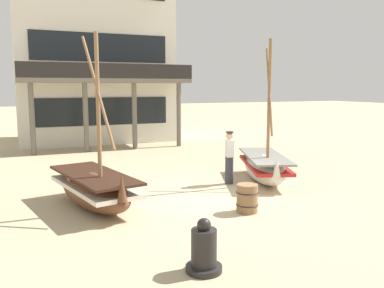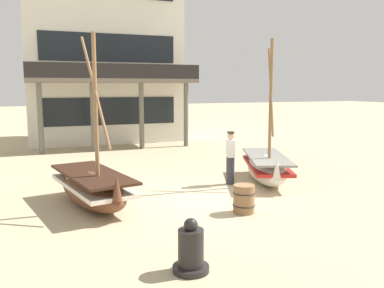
{
  "view_description": "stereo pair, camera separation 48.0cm",
  "coord_description": "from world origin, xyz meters",
  "views": [
    {
      "loc": [
        -4.77,
        -9.9,
        3.07
      ],
      "look_at": [
        0.0,
        1.0,
        1.4
      ],
      "focal_mm": 38.15,
      "sensor_mm": 36.0,
      "label": 1
    },
    {
      "loc": [
        -4.32,
        -10.08,
        3.07
      ],
      "look_at": [
        0.0,
        1.0,
        1.4
      ],
      "focal_mm": 38.15,
      "sensor_mm": 36.0,
      "label": 2
    }
  ],
  "objects": [
    {
      "name": "fisherman_by_hull",
      "position": [
        1.41,
        1.28,
        0.83
      ],
      "size": [
        0.31,
        0.41,
        1.68
      ],
      "color": "#33333D",
      "rests_on": "ground"
    },
    {
      "name": "harbor_building_main",
      "position": [
        -0.49,
        14.29,
        5.04
      ],
      "size": [
        8.6,
        7.93,
        10.1
      ],
      "color": "silver",
      "rests_on": "ground"
    },
    {
      "name": "fishing_boat_centre_large",
      "position": [
        -2.99,
        0.39,
        0.51
      ],
      "size": [
        1.88,
        3.6,
        4.36
      ],
      "color": "brown",
      "rests_on": "ground"
    },
    {
      "name": "capstan_winch",
      "position": [
        -1.99,
        -4.04,
        0.36
      ],
      "size": [
        0.62,
        0.62,
        0.93
      ],
      "color": "black",
      "rests_on": "ground"
    },
    {
      "name": "ground_plane",
      "position": [
        0.0,
        0.0,
        0.0
      ],
      "size": [
        120.0,
        120.0,
        0.0
      ],
      "primitive_type": "plane",
      "color": "tan"
    },
    {
      "name": "wooden_barrel",
      "position": [
        0.39,
        -1.51,
        0.35
      ],
      "size": [
        0.56,
        0.56,
        0.7
      ],
      "color": "olive",
      "rests_on": "ground"
    },
    {
      "name": "fishing_boat_near_left",
      "position": [
        2.67,
        1.16,
        0.5
      ],
      "size": [
        2.35,
        3.64,
        4.53
      ],
      "color": "silver",
      "rests_on": "ground"
    }
  ]
}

